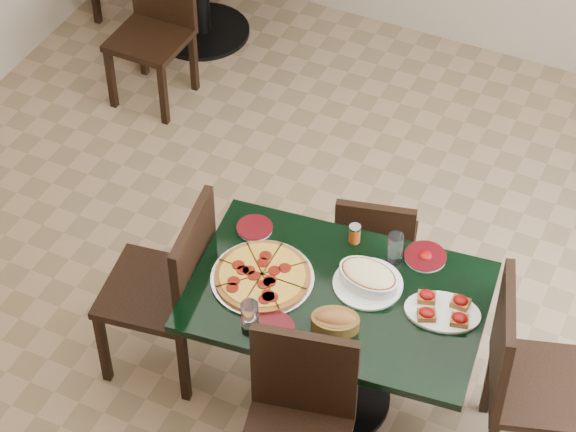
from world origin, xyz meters
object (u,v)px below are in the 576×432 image
at_px(chair_near, 298,420).
at_px(chair_left, 172,283).
at_px(chair_right, 525,372).
at_px(main_table, 337,321).
at_px(pepperoni_pizza, 262,276).
at_px(back_chair_near, 156,21).
at_px(chair_far, 375,247).
at_px(bruschetta_platter, 443,310).
at_px(bread_basket, 335,321).
at_px(lasagna_casserole, 368,278).

relative_size(chair_near, chair_left, 0.95).
relative_size(chair_right, chair_left, 1.01).
height_order(main_table, pepperoni_pizza, pepperoni_pizza).
distance_m(chair_near, back_chair_near, 2.98).
relative_size(main_table, back_chair_near, 1.48).
bearing_deg(back_chair_near, chair_far, -30.10).
xyz_separation_m(pepperoni_pizza, bruschetta_platter, (0.77, 0.15, 0.01)).
height_order(main_table, back_chair_near, back_chair_near).
height_order(main_table, chair_near, chair_near).
bearing_deg(back_chair_near, main_table, -41.21).
height_order(chair_far, back_chair_near, back_chair_near).
bearing_deg(bread_basket, lasagna_casserole, 64.59).
xyz_separation_m(back_chair_near, lasagna_casserole, (2.01, -1.60, 0.29)).
relative_size(chair_left, pepperoni_pizza, 2.20).
distance_m(lasagna_casserole, bread_basket, 0.28).
relative_size(main_table, chair_left, 1.36).
xyz_separation_m(chair_right, back_chair_near, (-2.75, 1.62, -0.06)).
xyz_separation_m(chair_far, chair_right, (0.89, -0.52, 0.12)).
distance_m(back_chair_near, bruschetta_platter, 2.87).
height_order(chair_near, back_chair_near, chair_near).
bearing_deg(chair_far, lasagna_casserole, 92.82).
bearing_deg(bruschetta_platter, pepperoni_pizza, -179.96).
distance_m(chair_near, chair_right, 0.98).
relative_size(chair_far, back_chair_near, 0.88).
xyz_separation_m(chair_near, chair_right, (0.77, 0.61, 0.04)).
relative_size(pepperoni_pizza, bread_basket, 1.90).
bearing_deg(pepperoni_pizza, chair_left, -174.19).
bearing_deg(lasagna_casserole, chair_left, -157.53).
height_order(main_table, lasagna_casserole, lasagna_casserole).
height_order(chair_far, chair_right, chair_right).
bearing_deg(lasagna_casserole, chair_near, -84.62).
distance_m(chair_far, chair_left, 1.01).
xyz_separation_m(chair_left, back_chair_near, (-1.15, 1.81, -0.05)).
height_order(main_table, chair_right, chair_right).
distance_m(main_table, back_chair_near, 2.57).
xyz_separation_m(back_chair_near, bruschetta_platter, (2.36, -1.61, 0.26)).
xyz_separation_m(chair_near, back_chair_near, (-1.98, 2.23, -0.02)).
bearing_deg(pepperoni_pizza, bruschetta_platter, 11.20).
xyz_separation_m(back_chair_near, bread_basket, (1.98, -1.88, 0.28)).
height_order(chair_near, bruschetta_platter, chair_near).
height_order(chair_near, pepperoni_pizza, chair_near).
height_order(chair_near, chair_right, chair_right).
relative_size(back_chair_near, bread_basket, 3.84).
bearing_deg(chair_left, main_table, 89.07).
bearing_deg(lasagna_casserole, back_chair_near, 150.26).
relative_size(chair_near, pepperoni_pizza, 2.10).
relative_size(lasagna_casserole, bread_basket, 1.28).
xyz_separation_m(chair_near, bruschetta_platter, (0.38, 0.61, 0.24)).
xyz_separation_m(chair_right, bruschetta_platter, (-0.39, 0.00, 0.21)).
height_order(chair_left, bread_basket, chair_left).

